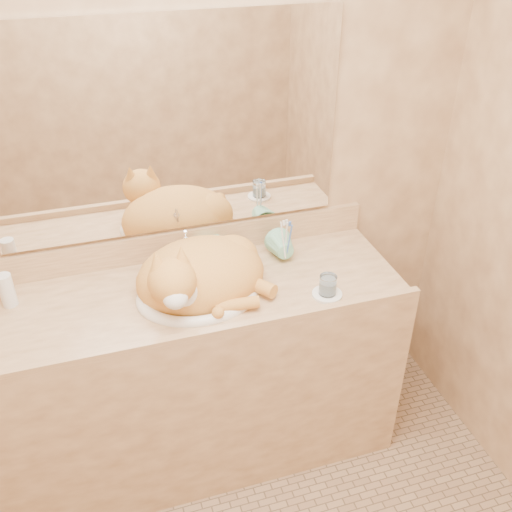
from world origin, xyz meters
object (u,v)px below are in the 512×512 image
object	(u,v)px
water_glass	(328,285)
vanity_counter	(198,375)
sink_basin	(197,280)
cat	(198,273)
soap_dispenser	(205,248)
toothbrush_cup	(286,253)

from	to	relation	value
water_glass	vanity_counter	bearing A→B (deg)	161.06
sink_basin	cat	size ratio (longest dim) A/B	0.91
vanity_counter	sink_basin	bearing A→B (deg)	-44.87
soap_dispenser	water_glass	bearing A→B (deg)	-18.26
vanity_counter	soap_dispenser	world-z (taller)	soap_dispenser
vanity_counter	water_glass	distance (m)	0.69
vanity_counter	sink_basin	distance (m)	0.50
soap_dispenser	toothbrush_cup	distance (m)	0.32
sink_basin	cat	world-z (taller)	cat
cat	toothbrush_cup	distance (m)	0.38
cat	toothbrush_cup	xyz separation A→B (m)	(0.37, 0.08, -0.04)
toothbrush_cup	sink_basin	bearing A→B (deg)	-165.79
soap_dispenser	toothbrush_cup	xyz separation A→B (m)	(0.31, -0.07, -0.04)
sink_basin	soap_dispenser	distance (m)	0.18
toothbrush_cup	cat	bearing A→B (deg)	-167.53
soap_dispenser	toothbrush_cup	world-z (taller)	soap_dispenser
soap_dispenser	water_glass	size ratio (longest dim) A/B	2.44
vanity_counter	soap_dispenser	xyz separation A→B (m)	(0.09, 0.15, 0.52)
vanity_counter	cat	bearing A→B (deg)	-10.58
vanity_counter	toothbrush_cup	bearing A→B (deg)	10.80
vanity_counter	soap_dispenser	distance (m)	0.55
vanity_counter	toothbrush_cup	size ratio (longest dim) A/B	14.04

